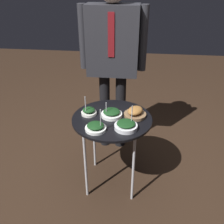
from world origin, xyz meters
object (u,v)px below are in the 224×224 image
at_px(bowl_spinach_mid_right, 112,113).
at_px(bowl_spinach_mid_left, 126,126).
at_px(bowl_spinach_back_left, 96,127).
at_px(waiter_figure, 113,50).
at_px(bowl_spinach_center, 89,111).
at_px(serving_cart, 112,123).
at_px(bowl_roast_front_center, 135,112).

xyz_separation_m(bowl_spinach_mid_right, bowl_spinach_mid_left, (0.12, -0.16, 0.00)).
height_order(bowl_spinach_back_left, bowl_spinach_mid_left, same).
bearing_deg(waiter_figure, bowl_spinach_center, -103.99).
bearing_deg(serving_cart, bowl_spinach_mid_right, 104.61).
height_order(serving_cart, bowl_spinach_center, bowl_spinach_center).
height_order(serving_cart, waiter_figure, waiter_figure).
bearing_deg(waiter_figure, bowl_spinach_back_left, -92.86).
bearing_deg(bowl_spinach_mid_right, serving_cart, -75.39).
height_order(bowl_spinach_mid_left, waiter_figure, waiter_figure).
xyz_separation_m(serving_cart, bowl_roast_front_center, (0.17, 0.05, 0.08)).
height_order(bowl_roast_front_center, waiter_figure, waiter_figure).
xyz_separation_m(bowl_spinach_mid_left, bowl_spinach_center, (-0.30, 0.17, -0.00)).
xyz_separation_m(bowl_spinach_mid_left, waiter_figure, (-0.17, 0.68, 0.35)).
xyz_separation_m(bowl_spinach_back_left, waiter_figure, (0.04, 0.72, 0.35)).
bearing_deg(bowl_spinach_back_left, serving_cart, 62.36).
height_order(bowl_spinach_mid_left, bowl_roast_front_center, bowl_spinach_mid_left).
distance_m(bowl_spinach_mid_left, waiter_figure, 0.78).
bearing_deg(bowl_spinach_mid_left, waiter_figure, 104.31).
bearing_deg(bowl_spinach_mid_left, bowl_spinach_center, 150.58).
relative_size(bowl_spinach_mid_left, waiter_figure, 0.11).
relative_size(bowl_roast_front_center, waiter_figure, 0.11).
distance_m(bowl_spinach_mid_left, bowl_roast_front_center, 0.19).
distance_m(bowl_spinach_center, waiter_figure, 0.63).
distance_m(bowl_spinach_mid_left, bowl_spinach_center, 0.34).
distance_m(bowl_spinach_mid_right, bowl_spinach_mid_left, 0.20).
relative_size(bowl_spinach_center, waiter_figure, 0.10).
relative_size(serving_cart, bowl_roast_front_center, 3.74).
xyz_separation_m(bowl_spinach_mid_right, bowl_spinach_center, (-0.18, 0.01, 0.00)).
relative_size(bowl_spinach_mid_right, bowl_spinach_mid_left, 0.93).
relative_size(bowl_spinach_back_left, bowl_spinach_mid_left, 1.00).
distance_m(serving_cart, bowl_spinach_center, 0.20).
distance_m(bowl_roast_front_center, waiter_figure, 0.64).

